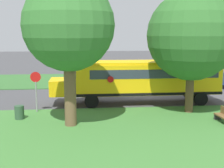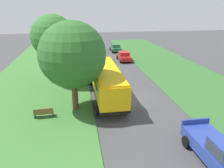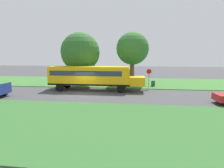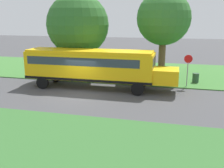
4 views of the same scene
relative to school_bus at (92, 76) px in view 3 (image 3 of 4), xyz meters
name	(u,v)px [view 3 (image 3 of 4)]	position (x,y,z in m)	size (l,w,h in m)	color
ground_plane	(83,94)	(2.43, -0.58, -1.92)	(120.00, 120.00, 0.00)	#424244
grass_verge	(99,82)	(-7.57, -0.58, -1.88)	(12.00, 80.00, 0.08)	#3D7533
grass_far_side	(46,121)	(11.43, -0.58, -1.89)	(10.00, 80.00, 0.07)	#33662D
school_bus	(92,76)	(0.00, 0.00, 0.00)	(2.85, 12.42, 3.16)	yellow
oak_tree_beside_bus	(81,53)	(-3.21, -2.40, 3.10)	(5.72, 5.72, 7.93)	brown
oak_tree_roadside_mid	(133,49)	(-5.48, 5.23, 3.60)	(5.02, 5.02, 8.17)	brown
stop_sign	(149,76)	(-2.17, 7.56, -0.19)	(0.08, 0.68, 2.74)	gray
park_bench	(79,80)	(-5.79, -3.68, -1.45)	(1.63, 0.60, 0.92)	brown
trash_bin	(153,84)	(-3.80, 8.36, -1.47)	(0.56, 0.56, 0.90)	#2D4C33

